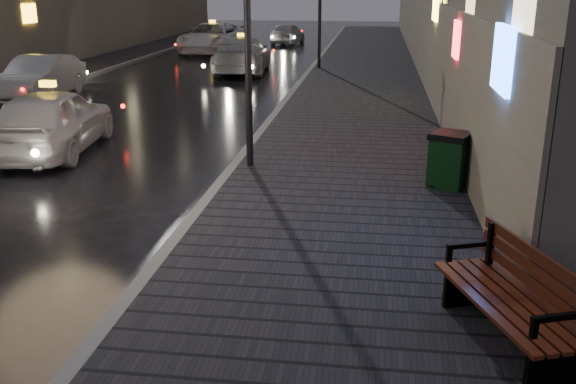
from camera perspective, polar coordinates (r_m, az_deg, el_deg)
name	(u,v)px	position (r m, az deg, el deg)	size (l,w,h in m)	color
ground	(15,299)	(8.88, -23.09, -8.76)	(120.00, 120.00, 0.00)	black
sidewalk	(365,73)	(27.96, 6.83, 10.43)	(4.60, 58.00, 0.15)	black
curb	(309,72)	(28.11, 1.85, 10.59)	(0.20, 58.00, 0.15)	slate
sidewalk_far	(84,68)	(30.87, -17.66, 10.45)	(2.40, 58.00, 0.15)	black
curb_far	(112,69)	(30.34, -15.40, 10.52)	(0.20, 58.00, 0.15)	slate
bench	(515,297)	(7.17, 19.53, -8.82)	(1.37, 2.17, 1.05)	black
trash_bin	(449,159)	(12.24, 14.15, 2.82)	(0.90, 0.90, 1.03)	black
taxi_near	(52,120)	(15.80, -20.25, 6.00)	(1.81, 4.51, 1.54)	silver
car_left_mid	(40,78)	(23.39, -21.17, 9.44)	(1.52, 4.37, 1.44)	#94939A
taxi_mid	(242,55)	(28.46, -4.13, 12.07)	(2.18, 5.35, 1.55)	#B8B8BF
taxi_far	(213,38)	(36.85, -6.69, 13.46)	(2.72, 5.89, 1.64)	silver
car_far	(288,34)	(41.59, -0.04, 13.89)	(1.56, 3.88, 1.32)	#A3A2AA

